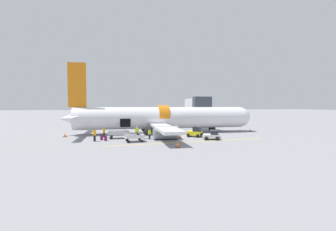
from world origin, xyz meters
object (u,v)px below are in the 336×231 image
(baggage_cart_loading, at_px, (120,135))
(ground_crew_loader_b, at_px, (137,132))
(suitcase_on_tarmac_upright, at_px, (106,139))
(ground_crew_loader_a, at_px, (150,134))
(ground_crew_driver, at_px, (95,135))
(suitcase_on_tarmac_spare, at_px, (102,137))
(airplane, at_px, (160,118))
(baggage_tug_mid, at_px, (195,133))
(ground_crew_supervisor, at_px, (104,132))
(baggage_cart_queued, at_px, (135,138))
(baggage_tug_lead, at_px, (212,135))

(baggage_cart_loading, distance_m, ground_crew_loader_b, 2.62)
(ground_crew_loader_b, xyz_separation_m, suitcase_on_tarmac_upright, (-4.53, -2.58, -0.59))
(ground_crew_loader_a, distance_m, ground_crew_driver, 7.68)
(ground_crew_loader_b, distance_m, suitcase_on_tarmac_spare, 5.42)
(airplane, height_order, baggage_tug_mid, airplane)
(ground_crew_supervisor, bearing_deg, ground_crew_driver, -103.84)
(baggage_cart_loading, height_order, ground_crew_driver, ground_crew_driver)
(ground_crew_loader_b, height_order, ground_crew_driver, ground_crew_driver)
(ground_crew_loader_a, bearing_deg, baggage_cart_loading, 156.33)
(ground_crew_loader_a, distance_m, suitcase_on_tarmac_spare, 6.88)
(ground_crew_driver, bearing_deg, ground_crew_loader_a, 2.69)
(ground_crew_loader_a, relative_size, ground_crew_supervisor, 1.00)
(ground_crew_driver, distance_m, suitcase_on_tarmac_upright, 1.61)
(ground_crew_driver, height_order, suitcase_on_tarmac_upright, ground_crew_driver)
(baggage_tug_mid, xyz_separation_m, baggage_cart_queued, (-9.62, -2.91, -0.15))
(baggage_cart_loading, bearing_deg, ground_crew_loader_a, -23.67)
(baggage_tug_lead, bearing_deg, airplane, 123.00)
(baggage_tug_mid, distance_m, baggage_cart_queued, 10.05)
(ground_crew_loader_b, bearing_deg, suitcase_on_tarmac_spare, -162.87)
(ground_crew_loader_b, bearing_deg, baggage_cart_loading, -169.45)
(ground_crew_driver, bearing_deg, ground_crew_supervisor, 76.16)
(baggage_cart_queued, xyz_separation_m, suitcase_on_tarmac_spare, (-4.59, 2.56, -0.15))
(baggage_tug_mid, height_order, ground_crew_loader_a, baggage_tug_mid)
(baggage_tug_mid, bearing_deg, baggage_tug_lead, -65.12)
(baggage_cart_queued, relative_size, suitcase_on_tarmac_upright, 5.05)
(baggage_tug_mid, relative_size, ground_crew_loader_b, 1.62)
(ground_crew_loader_a, relative_size, ground_crew_loader_b, 0.93)
(baggage_tug_lead, xyz_separation_m, baggage_tug_mid, (-1.49, 3.20, 0.08))
(baggage_tug_lead, distance_m, ground_crew_loader_b, 11.44)
(ground_crew_supervisor, relative_size, suitcase_on_tarmac_spare, 1.85)
(baggage_tug_mid, distance_m, ground_crew_supervisor, 14.30)
(baggage_tug_mid, xyz_separation_m, ground_crew_loader_a, (-7.37, -1.10, 0.15))
(airplane, distance_m, baggage_cart_queued, 10.52)
(ground_crew_supervisor, bearing_deg, baggage_cart_queued, -50.40)
(baggage_cart_queued, bearing_deg, baggage_tug_mid, 16.84)
(ground_crew_driver, bearing_deg, ground_crew_loader_b, 24.20)
(baggage_cart_loading, bearing_deg, baggage_tug_mid, -3.75)
(airplane, xyz_separation_m, suitcase_on_tarmac_upright, (-9.07, -7.38, -2.38))
(suitcase_on_tarmac_spare, bearing_deg, baggage_tug_mid, 1.41)
(airplane, bearing_deg, baggage_tug_mid, -53.20)
(airplane, xyz_separation_m, baggage_cart_loading, (-7.10, -5.27, -2.10))
(baggage_tug_lead, bearing_deg, baggage_tug_mid, 114.88)
(baggage_tug_lead, relative_size, baggage_tug_mid, 1.00)
(baggage_tug_lead, distance_m, ground_crew_driver, 16.63)
(baggage_tug_mid, relative_size, suitcase_on_tarmac_upright, 3.90)
(ground_crew_loader_b, distance_m, ground_crew_supervisor, 5.18)
(ground_crew_loader_b, xyz_separation_m, suitcase_on_tarmac_spare, (-5.15, -1.59, -0.51))
(airplane, xyz_separation_m, baggage_cart_queued, (-5.10, -8.94, -2.16))
(baggage_tug_lead, xyz_separation_m, ground_crew_driver, (-16.54, 1.75, 0.35))
(suitcase_on_tarmac_upright, bearing_deg, baggage_tug_lead, -7.03)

